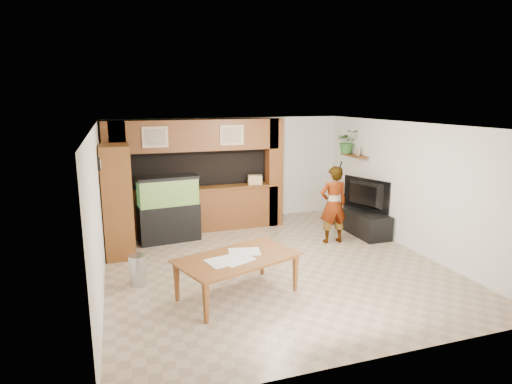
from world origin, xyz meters
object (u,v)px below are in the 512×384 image
object	(u,v)px
pantry_cabinet	(118,201)
dining_table	(239,277)
person	(333,205)
television	(363,195)
aquarium	(169,210)

from	to	relation	value
pantry_cabinet	dining_table	world-z (taller)	pantry_cabinet
person	dining_table	bearing A→B (deg)	38.73
television	person	xyz separation A→B (m)	(-0.98, -0.41, -0.06)
pantry_cabinet	television	distance (m)	5.36
aquarium	person	size ratio (longest dim) A/B	0.86
television	dining_table	distance (m)	4.34
dining_table	television	bearing A→B (deg)	12.85
aquarium	dining_table	size ratio (longest dim) A/B	0.77
aquarium	television	distance (m)	4.39
aquarium	dining_table	distance (m)	3.19
pantry_cabinet	aquarium	distance (m)	1.24
person	dining_table	world-z (taller)	person
dining_table	person	bearing A→B (deg)	15.99
aquarium	television	size ratio (longest dim) A/B	1.14
pantry_cabinet	person	size ratio (longest dim) A/B	1.31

